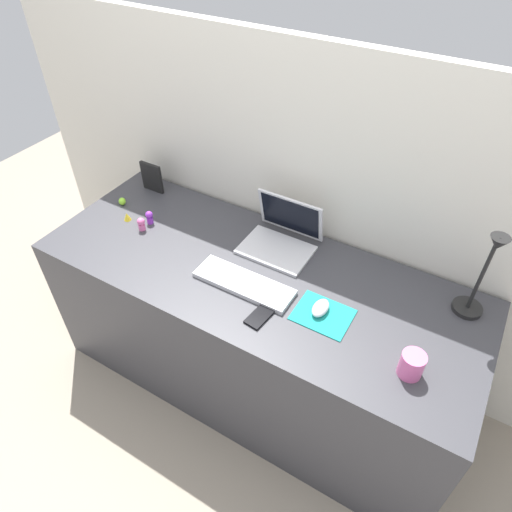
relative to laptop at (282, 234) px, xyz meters
The scene contains 15 objects.
ground_plane 0.82m from the laptop, 92.89° to the right, with size 6.00×6.00×0.00m, color gray.
back_wall 0.18m from the laptop, 93.36° to the left, with size 3.06×0.05×1.55m, color silver.
desk 0.47m from the laptop, 92.89° to the right, with size 1.86×0.71×0.74m, color #38383D.
laptop is the anchor object (origin of this frame).
keyboard 0.30m from the laptop, 91.14° to the right, with size 0.41×0.13×0.02m, color silver.
mousepad 0.43m from the laptop, 41.17° to the right, with size 0.21×0.17×0.00m, color teal.
mouse 0.41m from the laptop, 41.58° to the right, with size 0.06×0.10×0.03m, color silver.
cell_phone 0.43m from the laptop, 72.55° to the right, with size 0.06×0.13×0.01m, color black.
desk_lamp 0.79m from the laptop, ahead, with size 0.11×0.15×0.40m.
picture_frame 0.76m from the laptop, behind, with size 0.12×0.02×0.15m, color black.
coffee_mug 0.77m from the laptop, 28.75° to the right, with size 0.08×0.08×0.09m, color pink.
toy_figurine_pink 0.64m from the laptop, 158.58° to the right, with size 0.04×0.04×0.06m.
toy_figurine_yellow 0.73m from the laptop, 163.22° to the right, with size 0.03×0.03×0.04m, color yellow.
toy_figurine_purple 0.62m from the laptop, 163.52° to the right, with size 0.03×0.03×0.06m.
toy_figurine_lime 0.82m from the laptop, behind, with size 0.03×0.03×0.04m, color #8CDB33.
Camera 1 is at (0.69, -1.16, 2.04)m, focal length 32.12 mm.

